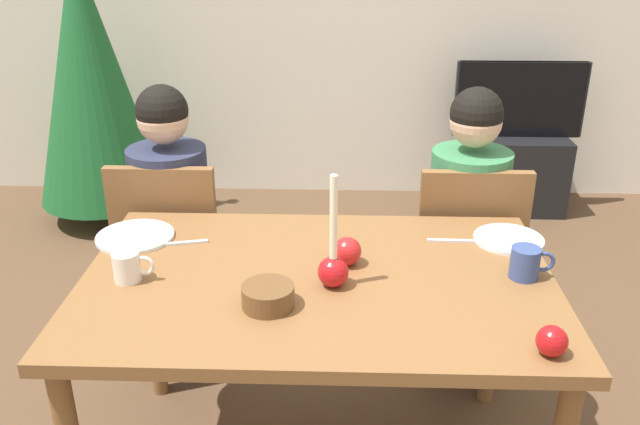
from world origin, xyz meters
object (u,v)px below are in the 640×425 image
tv (520,99)px  apple_near_candle (552,341)px  christmas_tree (90,77)px  tv_stand (511,172)px  dining_table (318,301)px  person_left_child (174,235)px  mug_right (526,263)px  person_right_child (464,239)px  bowl_walnuts (268,296)px  mug_left (128,267)px  candle_centerpiece (333,264)px  plate_right (509,239)px  plate_left (135,236)px  chair_left (173,251)px  chair_right (464,256)px  apple_by_left_plate (347,251)px

tv → apple_near_candle: bearing=-102.0°
christmas_tree → tv_stand: bearing=5.4°
dining_table → apple_near_candle: bearing=-32.1°
person_left_child → mug_right: size_ratio=8.96×
person_right_child → bowl_walnuts: person_right_child is taller
mug_right → mug_left: bearing=-177.2°
dining_table → person_left_child: (-0.60, 0.64, -0.10)m
dining_table → candle_centerpiece: (0.05, -0.05, 0.15)m
person_left_child → tv: person_left_child is taller
plate_right → mug_right: size_ratio=1.74×
dining_table → plate_left: 0.67m
mug_left → mug_right: (1.16, 0.06, 0.00)m
dining_table → tv_stand: size_ratio=2.19×
person_right_child → mug_right: 0.66m
person_left_child → bowl_walnuts: size_ratio=8.07×
candle_centerpiece → plate_right: size_ratio=1.50×
mug_left → candle_centerpiece: bearing=-1.0°
chair_left → person_right_child: person_right_child is taller
tv_stand → christmas_tree: bearing=-174.6°
candle_centerpiece → mug_right: size_ratio=2.61×
chair_right → mug_right: 0.66m
tv_stand → mug_left: bearing=-126.0°
person_left_child → apple_near_candle: size_ratio=15.14×
person_left_child → person_right_child: same height
tv → christmas_tree: 2.56m
tv → christmas_tree: (-2.54, -0.24, 0.17)m
mug_right → apple_by_left_plate: mug_right is taller
chair_right → plate_left: size_ratio=3.52×
mug_right → apple_near_candle: bearing=-94.7°
person_left_child → candle_centerpiece: (0.64, -0.69, 0.25)m
chair_right → bowl_walnuts: bearing=-131.4°
apple_near_candle → apple_by_left_plate: apple_by_left_plate is taller
chair_left → person_left_child: (-0.00, 0.03, 0.06)m
christmas_tree → apple_near_candle: christmas_tree is taller
plate_right → mug_left: bearing=-165.6°
chair_left → tv: 2.44m
person_left_child → person_right_child: size_ratio=1.00×
tv_stand → candle_centerpiece: size_ratio=1.88×
person_left_child → chair_right: bearing=-1.6°
chair_right → plate_right: 0.43m
christmas_tree → apple_by_left_plate: (1.48, -1.98, -0.09)m
person_left_child → tv: 2.41m
dining_table → christmas_tree: bearing=124.1°
apple_near_candle → dining_table: bearing=147.9°
chair_left → chair_right: 1.15m
plate_right → apple_by_left_plate: 0.56m
plate_left → tv_stand: bearing=49.4°
tv → apple_near_candle: (-0.57, -2.66, 0.08)m
person_left_child → candle_centerpiece: bearing=-47.0°
dining_table → person_right_child: size_ratio=1.19×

